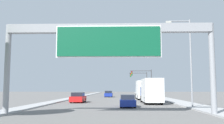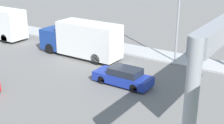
{
  "view_description": "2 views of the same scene",
  "coord_description": "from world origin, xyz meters",
  "px_view_note": "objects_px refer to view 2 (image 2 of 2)",
  "views": [
    {
      "loc": [
        0.85,
        -1.8,
        2.1
      ],
      "look_at": [
        0.0,
        27.19,
        5.15
      ],
      "focal_mm": 40.0,
      "sensor_mm": 36.0,
      "label": 1
    },
    {
      "loc": [
        -16.82,
        15.26,
        9.62
      ],
      "look_at": [
        0.88,
        26.95,
        2.0
      ],
      "focal_mm": 50.0,
      "sensor_mm": 36.0,
      "label": 2
    }
  ],
  "objects_px": {
    "truck_box_secondary": "(82,39)",
    "street_lamp_right": "(178,1)",
    "truck_box_primary": "(0,23)",
    "car_far_right": "(123,77)"
  },
  "relations": [
    {
      "from": "truck_box_primary",
      "to": "street_lamp_right",
      "type": "distance_m",
      "value": 20.63
    },
    {
      "from": "truck_box_secondary",
      "to": "street_lamp_right",
      "type": "bearing_deg",
      "value": -69.19
    },
    {
      "from": "street_lamp_right",
      "to": "car_far_right",
      "type": "bearing_deg",
      "value": 168.62
    },
    {
      "from": "car_far_right",
      "to": "truck_box_primary",
      "type": "distance_m",
      "value": 19.08
    },
    {
      "from": "truck_box_primary",
      "to": "truck_box_secondary",
      "type": "height_order",
      "value": "truck_box_primary"
    },
    {
      "from": "car_far_right",
      "to": "truck_box_secondary",
      "type": "relative_size",
      "value": 0.54
    },
    {
      "from": "car_far_right",
      "to": "truck_box_primary",
      "type": "height_order",
      "value": "truck_box_primary"
    },
    {
      "from": "truck_box_secondary",
      "to": "street_lamp_right",
      "type": "height_order",
      "value": "street_lamp_right"
    },
    {
      "from": "car_far_right",
      "to": "street_lamp_right",
      "type": "distance_m",
      "value": 8.31
    },
    {
      "from": "car_far_right",
      "to": "street_lamp_right",
      "type": "xyz_separation_m",
      "value": [
        6.54,
        -1.32,
        4.95
      ]
    }
  ]
}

